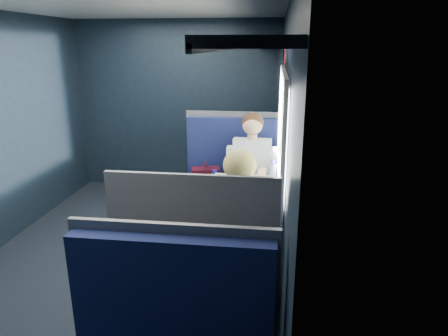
# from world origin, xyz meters

# --- Properties ---
(ground) EXTENTS (2.80, 4.20, 0.01)m
(ground) POSITION_xyz_m (0.00, 0.00, -0.01)
(ground) COLOR black
(room_shell) EXTENTS (3.00, 4.40, 2.40)m
(room_shell) POSITION_xyz_m (0.02, 0.00, 1.48)
(room_shell) COLOR black
(room_shell) RESTS_ON ground
(table) EXTENTS (0.62, 1.00, 0.74)m
(table) POSITION_xyz_m (1.03, 0.00, 0.66)
(table) COLOR #54565E
(table) RESTS_ON ground
(seat_bay_near) EXTENTS (1.04, 0.62, 1.26)m
(seat_bay_near) POSITION_xyz_m (0.84, 0.87, 0.42)
(seat_bay_near) COLOR #0E143D
(seat_bay_near) RESTS_ON ground
(seat_bay_far) EXTENTS (1.04, 0.62, 1.26)m
(seat_bay_far) POSITION_xyz_m (0.85, -0.87, 0.41)
(seat_bay_far) COLOR #0E143D
(seat_bay_far) RESTS_ON ground
(seat_row_front) EXTENTS (1.04, 0.51, 1.16)m
(seat_row_front) POSITION_xyz_m (0.85, 1.80, 0.41)
(seat_row_front) COLOR #0E143D
(seat_row_front) RESTS_ON ground
(man) EXTENTS (0.53, 0.56, 1.32)m
(man) POSITION_xyz_m (1.10, 0.70, 0.72)
(man) COLOR black
(man) RESTS_ON ground
(woman) EXTENTS (0.53, 0.56, 1.32)m
(woman) POSITION_xyz_m (1.10, -0.71, 0.73)
(woman) COLOR black
(woman) RESTS_ON ground
(papers) EXTENTS (0.67, 0.91, 0.01)m
(papers) POSITION_xyz_m (1.02, -0.04, 0.74)
(papers) COLOR white
(papers) RESTS_ON table
(laptop) EXTENTS (0.23, 0.31, 0.23)m
(laptop) POSITION_xyz_m (1.37, 0.03, 0.80)
(laptop) COLOR silver
(laptop) RESTS_ON table
(bottle_small) EXTENTS (0.06, 0.06, 0.22)m
(bottle_small) POSITION_xyz_m (1.33, 0.26, 0.84)
(bottle_small) COLOR silver
(bottle_small) RESTS_ON table
(cup) EXTENTS (0.07, 0.07, 0.10)m
(cup) POSITION_xyz_m (1.33, 0.33, 0.79)
(cup) COLOR white
(cup) RESTS_ON table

